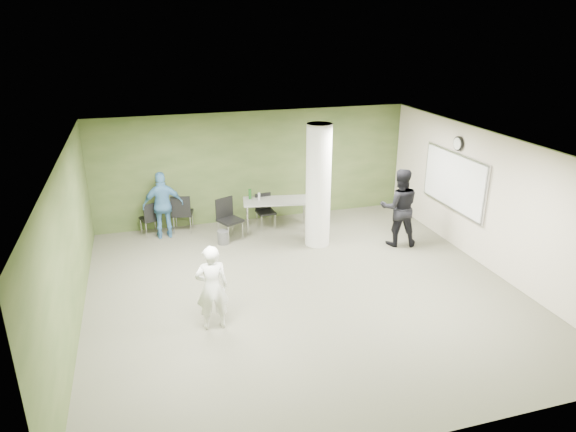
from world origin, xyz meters
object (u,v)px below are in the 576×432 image
object	(u,v)px
folding_table	(276,202)
man_black	(399,207)
chair_back_left	(151,216)
man_blue	(163,205)
woman_white	(212,288)

from	to	relation	value
folding_table	man_black	xyz separation A→B (m)	(2.44, -1.68, 0.19)
folding_table	chair_back_left	bearing A→B (deg)	-178.45
folding_table	man_black	distance (m)	2.97
folding_table	man_blue	size ratio (longest dim) A/B	1.06
woman_white	man_black	world-z (taller)	man_black
folding_table	chair_back_left	distance (m)	3.00
folding_table	woman_white	bearing A→B (deg)	-108.67
man_black	folding_table	bearing A→B (deg)	-18.42
man_black	woman_white	bearing A→B (deg)	42.28
woman_white	man_blue	distance (m)	4.23
chair_back_left	man_black	size ratio (longest dim) A/B	0.47
man_blue	chair_back_left	bearing A→B (deg)	-32.18
folding_table	woman_white	world-z (taller)	woman_white
chair_back_left	woman_white	bearing A→B (deg)	82.01
man_black	man_blue	distance (m)	5.46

